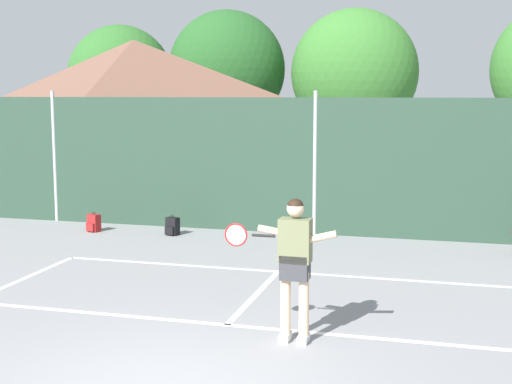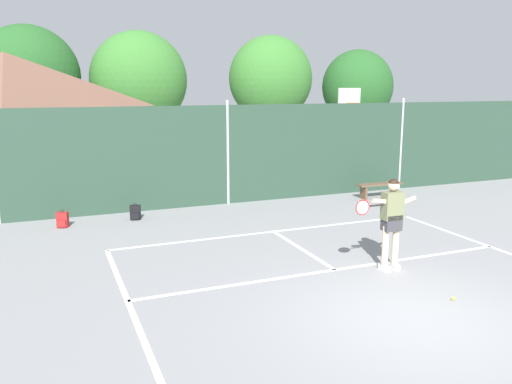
{
  "view_description": "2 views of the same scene",
  "coord_description": "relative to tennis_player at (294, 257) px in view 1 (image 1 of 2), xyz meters",
  "views": [
    {
      "loc": [
        2.83,
        -6.44,
        3.16
      ],
      "look_at": [
        -0.31,
        5.12,
        1.48
      ],
      "focal_mm": 49.6,
      "sensor_mm": 36.0,
      "label": 1
    },
    {
      "loc": [
        -5.22,
        -6.13,
        3.63
      ],
      "look_at": [
        -1.01,
        4.22,
        1.35
      ],
      "focal_mm": 36.57,
      "sensor_mm": 36.0,
      "label": 2
    }
  ],
  "objects": [
    {
      "name": "clubhouse_building",
      "position": [
        -7.26,
        11.06,
        1.33
      ],
      "size": [
        6.91,
        4.66,
        4.72
      ],
      "color": "beige",
      "rests_on": "ground"
    },
    {
      "name": "court_markings",
      "position": [
        -1.01,
        -1.44,
        -1.11
      ],
      "size": [
        8.3,
        11.1,
        0.01
      ],
      "color": "white",
      "rests_on": "ground"
    },
    {
      "name": "tennis_player",
      "position": [
        0.0,
        0.0,
        0.0
      ],
      "size": [
        1.44,
        0.27,
        1.85
      ],
      "color": "silver",
      "rests_on": "ground"
    },
    {
      "name": "backpack_red",
      "position": [
        -5.95,
        5.87,
        -0.92
      ],
      "size": [
        0.32,
        0.31,
        0.46
      ],
      "color": "maroon",
      "rests_on": "ground"
    },
    {
      "name": "backpack_black",
      "position": [
        -4.06,
        5.97,
        -0.92
      ],
      "size": [
        0.32,
        0.3,
        0.46
      ],
      "color": "black",
      "rests_on": "ground"
    },
    {
      "name": "chainlink_fence",
      "position": [
        -1.01,
        6.91,
        0.42
      ],
      "size": [
        26.09,
        0.09,
        3.21
      ],
      "color": "#284233",
      "rests_on": "ground"
    },
    {
      "name": "treeline_backdrop",
      "position": [
        -0.87,
        18.39,
        2.75
      ],
      "size": [
        26.64,
        4.29,
        6.37
      ],
      "color": "brown",
      "rests_on": "ground"
    }
  ]
}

